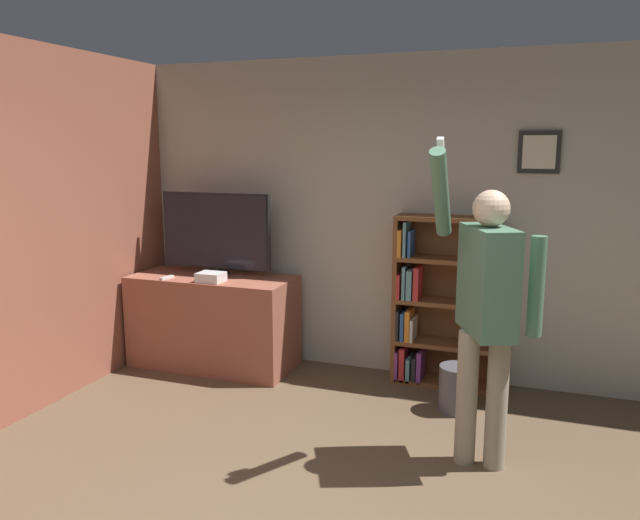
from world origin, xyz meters
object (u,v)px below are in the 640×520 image
object	(u,v)px
game_console	(211,277)
bookshelf	(436,305)
television	(216,233)
person	(486,301)
waste_bin	(457,389)

from	to	relation	value
game_console	bookshelf	bearing A→B (deg)	13.69
television	person	distance (m)	2.69
bookshelf	television	bearing A→B (deg)	-175.22
television	bookshelf	world-z (taller)	television
television	waste_bin	distance (m)	2.45
bookshelf	person	size ratio (longest dim) A/B	0.70
bookshelf	person	xyz separation A→B (m)	(0.50, -1.28, 0.38)
game_console	person	distance (m)	2.49
game_console	bookshelf	xyz separation A→B (m)	(1.84, 0.45, -0.19)
game_console	bookshelf	size ratio (longest dim) A/B	0.15
television	person	size ratio (longest dim) A/B	0.52
person	waste_bin	world-z (taller)	person
game_console	person	bearing A→B (deg)	-19.53
game_console	television	bearing A→B (deg)	109.13
game_console	waste_bin	xyz separation A→B (m)	(2.10, -0.06, -0.69)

